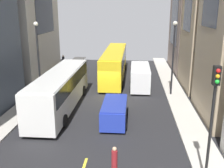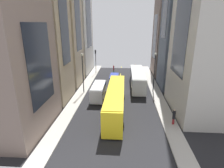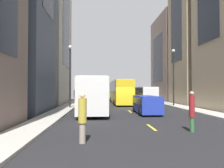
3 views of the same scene
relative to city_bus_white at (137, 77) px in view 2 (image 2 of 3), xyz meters
name	(u,v)px [view 2 (image 2 of 3)]	position (x,y,z in m)	size (l,w,h in m)	color
ground_plane	(119,92)	(3.70, 3.49, -2.01)	(40.27, 40.27, 0.00)	black
sidewalk_west	(156,93)	(-3.42, 3.49, -1.93)	(2.03, 44.00, 0.15)	#B2ADA3
sidewalk_east	(82,91)	(10.83, 3.49, -1.93)	(2.03, 44.00, 0.15)	#B2ADA3
lane_stripe_0	(121,67)	(3.70, -17.51, -2.00)	(0.16, 2.00, 0.01)	yellow
lane_stripe_1	(121,75)	(3.70, -9.11, -2.00)	(0.16, 2.00, 0.01)	yellow
lane_stripe_2	(119,85)	(3.70, -0.71, -2.00)	(0.16, 2.00, 0.01)	yellow
lane_stripe_3	(118,101)	(3.70, 7.69, -2.00)	(0.16, 2.00, 0.01)	yellow
lane_stripe_4	(115,127)	(3.70, 16.09, -2.00)	(0.16, 2.00, 0.01)	yellow
building_west_0	(174,37)	(-9.39, -10.74, 7.47)	(9.62, 8.82, 18.97)	#7A665B
building_west_2	(213,21)	(-8.57, 10.78, 10.86)	(7.96, 11.63, 25.74)	#B7B2A8
building_east_0	(70,14)	(16.65, -11.84, 12.94)	(9.31, 11.11, 29.90)	beige
building_east_1	(60,3)	(15.35, -0.82, 14.28)	(6.69, 7.56, 32.59)	tan
building_east_2	(33,13)	(16.70, 7.80, 12.14)	(9.41, 7.14, 28.31)	tan
city_bus_white	(137,77)	(0.00, 0.00, 0.00)	(2.80, 12.48, 3.35)	silver
streetcar_yellow	(115,98)	(3.93, 11.64, 0.12)	(2.70, 14.87, 3.59)	yellow
delivery_van_white	(98,90)	(7.16, 6.94, -0.49)	(2.25, 5.99, 2.58)	white
car_blue_0	(114,78)	(4.98, -2.65, -1.03)	(2.04, 4.56, 1.66)	#2338AD
pedestrian_waiting_curb	(174,116)	(-3.79, 15.06, -0.76)	(0.37, 0.37, 2.09)	maroon
pedestrian_walking_far	(114,69)	(5.57, -10.54, -0.82)	(0.30, 0.30, 2.22)	#336B38
pedestrian_crossing_near	(135,68)	(-0.20, -12.36, -0.84)	(0.37, 0.37, 2.19)	gray
traffic_light_near_corner	(96,57)	(10.21, -9.93, 2.33)	(0.32, 0.44, 6.05)	black
streetlamp_near	(83,69)	(10.31, 4.52, 2.65)	(0.44, 0.44, 7.40)	black
streetlamp_far	(155,68)	(-2.90, 2.84, 2.63)	(0.44, 0.44, 7.37)	black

